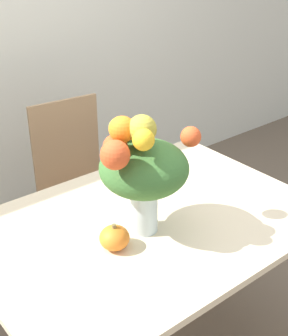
{
  "coord_description": "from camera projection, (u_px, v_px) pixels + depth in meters",
  "views": [
    {
      "loc": [
        -0.98,
        -1.2,
        1.8
      ],
      "look_at": [
        -0.05,
        -0.04,
        1.02
      ],
      "focal_mm": 50.0,
      "sensor_mm": 36.0,
      "label": 1
    }
  ],
  "objects": [
    {
      "name": "pumpkin",
      "position": [
        114.0,
        238.0,
        1.67
      ],
      "size": [
        0.11,
        0.11,
        0.1
      ],
      "color": "orange",
      "rests_on": "dining_table"
    },
    {
      "name": "dining_chair_near_window",
      "position": [
        79.0,
        187.0,
        2.62
      ],
      "size": [
        0.46,
        0.46,
        0.97
      ],
      "rotation": [
        0.0,
        0.0,
        -0.09
      ],
      "color": "#9E7A56",
      "rests_on": "ground_plane"
    },
    {
      "name": "dining_table",
      "position": [
        148.0,
        240.0,
        1.9
      ],
      "size": [
        1.34,
        0.95,
        0.76
      ],
      "color": "beige",
      "rests_on": "ground_plane"
    },
    {
      "name": "flower_vase",
      "position": [
        142.0,
        167.0,
        1.66
      ],
      "size": [
        0.42,
        0.32,
        0.49
      ],
      "color": "silver",
      "rests_on": "dining_table"
    }
  ]
}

